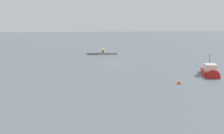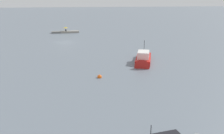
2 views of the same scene
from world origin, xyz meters
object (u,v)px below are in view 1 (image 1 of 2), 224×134
umbrella_open_yellow (103,49)px  motorboat_red_far (211,73)px  mooring_buoy_mid (179,83)px  person_seated_dark_left (103,52)px

umbrella_open_yellow → motorboat_red_far: motorboat_red_far is taller
motorboat_red_far → mooring_buoy_mid: size_ratio=13.11×
person_seated_dark_left → mooring_buoy_mid: bearing=88.1°
person_seated_dark_left → umbrella_open_yellow: (0.01, -0.02, 0.87)m
mooring_buoy_mid → person_seated_dark_left: bearing=-84.2°
motorboat_red_far → mooring_buoy_mid: motorboat_red_far is taller
person_seated_dark_left → motorboat_red_far: motorboat_red_far is taller
person_seated_dark_left → motorboat_red_far: bearing=100.5°
umbrella_open_yellow → motorboat_red_far: (-12.73, 38.78, -1.24)m
motorboat_red_far → mooring_buoy_mid: 10.06m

